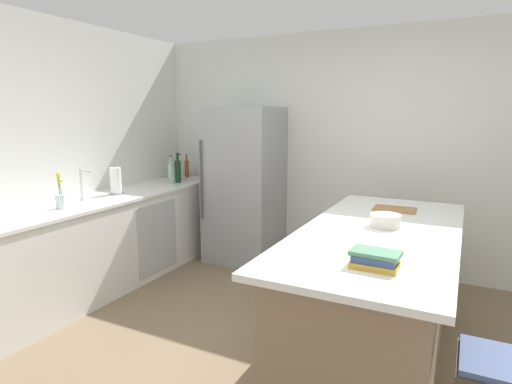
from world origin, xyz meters
The scene contains 19 objects.
ground_plane centered at (0.00, 0.00, 0.00)m, with size 7.20×7.20×0.00m, color #7A664C.
wall_rear centered at (0.00, 2.25, 1.30)m, with size 6.00×0.10×2.60m, color silver.
wall_left centered at (-2.45, 0.00, 1.30)m, with size 0.10×6.00×2.60m, color silver.
counter_run_left centered at (-2.07, 0.54, 0.45)m, with size 0.69×3.14×0.91m.
kitchen_island centered at (0.59, 0.48, 0.47)m, with size 1.01×2.30×0.93m.
refrigerator centered at (-1.20, 1.85, 0.90)m, with size 0.79×0.73×1.79m.
bar_stool centered at (1.30, -0.38, 0.52)m, with size 0.36×0.36×0.64m.
sink_faucet centered at (-2.12, 0.35, 1.06)m, with size 0.15×0.05×0.30m.
flower_vase centered at (-2.02, 0.03, 1.00)m, with size 0.09×0.09×0.31m.
paper_towel_roll centered at (-2.08, 0.74, 1.04)m, with size 0.14×0.14×0.31m.
vinegar_bottle centered at (-2.12, 2.00, 1.02)m, with size 0.05×0.05×0.30m.
hot_sauce_bottle centered at (-2.15, 1.90, 1.00)m, with size 0.05×0.05×0.22m.
soda_bottle centered at (-2.08, 1.80, 1.03)m, with size 0.07×0.07×0.32m.
olive_oil_bottle centered at (-2.04, 1.71, 1.04)m, with size 0.06×0.06×0.33m.
wine_bottle centered at (-1.97, 1.62, 1.05)m, with size 0.07×0.07×0.36m.
gin_bottle centered at (-2.00, 1.52, 1.04)m, with size 0.07×0.07×0.33m.
cookbook_stack centered at (0.71, -0.25, 0.98)m, with size 0.26×0.18×0.09m.
mixing_bowl centered at (0.61, 0.58, 0.98)m, with size 0.21×0.21×0.09m.
cutting_board centered at (0.59, 1.14, 0.94)m, with size 0.34×0.23×0.02m.
Camera 1 is at (1.09, -2.38, 1.72)m, focal length 29.46 mm.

